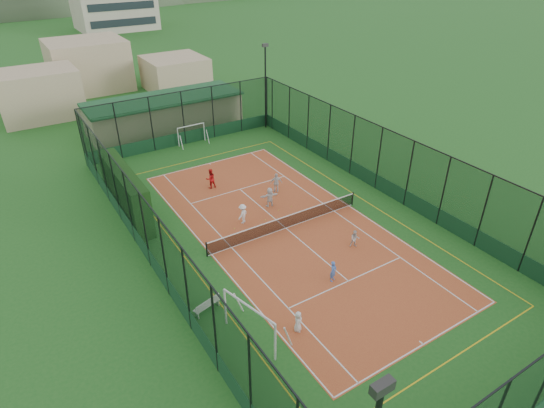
{
  "coord_description": "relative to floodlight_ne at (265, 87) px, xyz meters",
  "views": [
    {
      "loc": [
        -14.3,
        -20.96,
        16.91
      ],
      "look_at": [
        -0.17,
        1.48,
        1.2
      ],
      "focal_mm": 30.0,
      "sensor_mm": 36.0,
      "label": 1
    }
  ],
  "objects": [
    {
      "name": "ground",
      "position": [
        -8.6,
        -16.6,
        -4.12
      ],
      "size": [
        300.0,
        300.0,
        0.0
      ],
      "primitive_type": "plane",
      "color": "#1F5B1F",
      "rests_on": "ground"
    },
    {
      "name": "court_slab",
      "position": [
        -8.6,
        -16.6,
        -4.12
      ],
      "size": [
        11.17,
        23.97,
        0.01
      ],
      "primitive_type": "cube",
      "color": "#A53A24",
      "rests_on": "ground"
    },
    {
      "name": "tennis_net",
      "position": [
        -8.6,
        -16.6,
        -3.59
      ],
      "size": [
        11.67,
        0.12,
        1.06
      ],
      "primitive_type": null,
      "color": "black",
      "rests_on": "ground"
    },
    {
      "name": "perimeter_fence",
      "position": [
        -8.6,
        -16.6,
        -1.62
      ],
      "size": [
        18.12,
        34.12,
        5.0
      ],
      "primitive_type": null,
      "color": "black",
      "rests_on": "ground"
    },
    {
      "name": "floodlight_ne",
      "position": [
        0.0,
        0.0,
        0.0
      ],
      "size": [
        0.6,
        0.26,
        8.25
      ],
      "primitive_type": null,
      "color": "black",
      "rests_on": "ground"
    },
    {
      "name": "clubhouse",
      "position": [
        -8.6,
        5.4,
        -2.55
      ],
      "size": [
        15.2,
        7.2,
        3.15
      ],
      "primitive_type": null,
      "color": "tan",
      "rests_on": "ground"
    },
    {
      "name": "hedge_left",
      "position": [
        -16.9,
        -9.13,
        -2.4
      ],
      "size": [
        1.19,
        7.9,
        3.46
      ],
      "primitive_type": "cube",
      "color": "black",
      "rests_on": "ground"
    },
    {
      "name": "white_bench",
      "position": [
        -16.4,
        -20.87,
        -3.69
      ],
      "size": [
        1.6,
        0.8,
        0.87
      ],
      "primitive_type": null,
      "rotation": [
        0.0,
        0.0,
        0.25
      ],
      "color": "white",
      "rests_on": "ground"
    },
    {
      "name": "futsal_goal_near",
      "position": [
        -15.53,
        -23.82,
        -3.01
      ],
      "size": [
        3.61,
        1.86,
        2.24
      ],
      "primitive_type": null,
      "rotation": [
        0.0,
        0.0,
        1.83
      ],
      "color": "white",
      "rests_on": "ground"
    },
    {
      "name": "futsal_goal_far",
      "position": [
        -8.06,
        0.15,
        -3.24
      ],
      "size": [
        2.74,
        0.82,
        1.76
      ],
      "primitive_type": null,
      "rotation": [
        0.0,
        0.0,
        0.01
      ],
      "color": "white",
      "rests_on": "ground"
    },
    {
      "name": "child_near_left",
      "position": [
        -13.18,
        -24.52,
        -3.52
      ],
      "size": [
        0.68,
        0.67,
        1.18
      ],
      "primitive_type": "imported",
      "rotation": [
        0.0,
        0.0,
        0.76
      ],
      "color": "white",
      "rests_on": "court_slab"
    },
    {
      "name": "child_near_mid",
      "position": [
        -9.32,
        -22.46,
        -3.46
      ],
      "size": [
        0.56,
        0.48,
        1.31
      ],
      "primitive_type": "imported",
      "rotation": [
        0.0,
        0.0,
        0.4
      ],
      "color": "#4A77D2",
      "rests_on": "court_slab"
    },
    {
      "name": "child_near_right",
      "position": [
        -6.11,
        -20.62,
        -3.53
      ],
      "size": [
        0.71,
        0.67,
        1.17
      ],
      "primitive_type": "imported",
      "rotation": [
        0.0,
        0.0,
        -0.52
      ],
      "color": "silver",
      "rests_on": "court_slab"
    },
    {
      "name": "child_far_left",
      "position": [
        -10.7,
        -14.47,
        -3.4
      ],
      "size": [
        1.06,
        0.91,
        1.42
      ],
      "primitive_type": "imported",
      "rotation": [
        0.0,
        0.0,
        3.65
      ],
      "color": "white",
      "rests_on": "court_slab"
    },
    {
      "name": "child_far_right",
      "position": [
        -6.43,
        -12.03,
        -3.34
      ],
      "size": [
        0.98,
        0.77,
        1.55
      ],
      "primitive_type": "imported",
      "rotation": [
        0.0,
        0.0,
        2.63
      ],
      "color": "silver",
      "rests_on": "court_slab"
    },
    {
      "name": "child_far_back",
      "position": [
        -7.97,
        -13.55,
        -3.38
      ],
      "size": [
        1.42,
        0.66,
        1.48
      ],
      "primitive_type": "imported",
      "rotation": [
        0.0,
        0.0,
        2.97
      ],
      "color": "white",
      "rests_on": "court_slab"
    },
    {
      "name": "coach",
      "position": [
        -10.36,
        -8.77,
        -3.33
      ],
      "size": [
        0.77,
        0.6,
        1.58
      ],
      "primitive_type": "imported",
      "rotation": [
        0.0,
        0.0,
        3.15
      ],
      "color": "red",
      "rests_on": "court_slab"
    },
    {
      "name": "tennis_balls",
      "position": [
        -8.29,
        -14.95,
        -4.08
      ],
      "size": [
        5.47,
        1.02,
        0.07
      ],
      "color": "#CCE033",
      "rests_on": "court_slab"
    }
  ]
}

